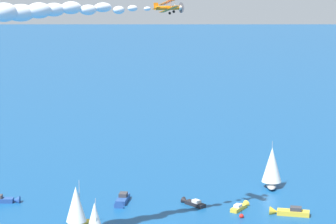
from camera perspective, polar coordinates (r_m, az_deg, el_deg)
name	(u,v)px	position (r m, az deg, el deg)	size (l,w,h in m)	color
sailboat_near_centre	(272,167)	(187.63, 8.69, -4.57)	(8.37, 9.28, 12.63)	#9E9993
motorboat_far_port	(192,203)	(172.41, 2.05, -7.61)	(7.19, 1.89, 2.08)	black
sailboat_far_stbd	(95,223)	(146.08, -6.15, -9.27)	(8.45, 5.92, 10.59)	gold
motorboat_inshore	(288,212)	(167.55, 9.99, -8.24)	(9.24, 7.26, 2.75)	gold
motorboat_ahead	(122,200)	(174.00, -3.88, -7.39)	(7.94, 8.83, 2.75)	#23478C
motorboat_mid_cluster	(4,200)	(179.17, -13.55, -7.16)	(7.48, 7.84, 2.50)	#23478C
motorboat_outer_ring_a	(240,207)	(170.24, 6.08, -7.90)	(3.45, 7.25, 2.04)	gold
sailboat_outer_ring_b	(76,206)	(157.13, -7.70, -7.83)	(4.97, 8.55, 10.83)	gold
marker_buoy	(241,216)	(164.17, 6.17, -8.66)	(1.10, 1.10, 2.10)	red
biplane_lead	(169,7)	(148.48, 0.09, 8.77)	(7.50, 7.07, 3.68)	orange
smoke_trail_lead	(26,11)	(135.48, -11.81, 8.26)	(12.49, 38.34, 5.02)	silver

